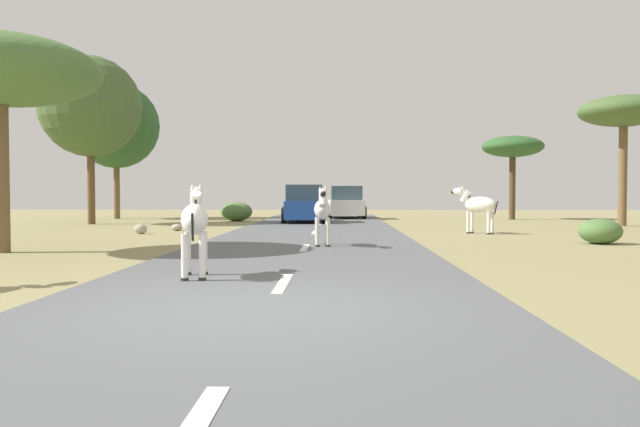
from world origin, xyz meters
TOP-DOWN VIEW (x-y plane):
  - ground_plane at (0.00, 0.00)m, footprint 90.00×90.00m
  - road at (0.27, 0.00)m, footprint 6.00×64.00m
  - lane_markings at (0.27, -1.00)m, footprint 0.16×56.00m
  - zebra_0 at (0.68, 8.61)m, footprint 0.47×1.63m
  - zebra_1 at (5.90, 14.32)m, footprint 1.51×1.27m
  - zebra_2 at (-1.22, 2.66)m, footprint 0.60×1.61m
  - car_0 at (1.48, 26.76)m, footprint 2.18×4.42m
  - car_1 at (-0.56, 21.71)m, footprint 2.27×4.46m
  - tree_0 at (-10.09, 20.45)m, footprint 4.53×4.53m
  - tree_1 at (13.23, 19.63)m, footprint 3.71×3.71m
  - tree_5 at (-11.09, 26.43)m, footprint 4.66×4.66m
  - tree_6 at (10.36, 26.11)m, footprint 3.22×3.22m
  - tree_7 at (-6.82, 7.10)m, footprint 4.58×4.58m
  - bush_0 at (-4.03, 23.70)m, footprint 1.59×1.43m
  - bush_1 at (8.31, 10.03)m, footprint 1.17×1.05m
  - rock_0 at (-5.71, 13.83)m, footprint 0.44×0.35m
  - rock_2 at (-4.94, 15.70)m, footprint 0.40×0.44m

SIDE VIEW (x-z plane):
  - ground_plane at x=0.00m, z-range 0.00..0.00m
  - road at x=0.27m, z-range 0.00..0.05m
  - lane_markings at x=0.27m, z-range 0.05..0.06m
  - rock_2 at x=-4.94m, z-range 0.00..0.25m
  - rock_0 at x=-5.71m, z-range 0.00..0.34m
  - bush_1 at x=8.31m, z-range 0.00..0.70m
  - bush_0 at x=-4.03m, z-range 0.00..0.95m
  - car_0 at x=1.48m, z-range -0.02..1.72m
  - car_1 at x=-0.56m, z-range -0.02..1.72m
  - zebra_2 at x=-1.22m, z-range 0.20..1.73m
  - zebra_0 at x=0.68m, z-range 0.20..1.73m
  - zebra_1 at x=5.90m, z-range 0.16..1.82m
  - tree_6 at x=10.36m, z-range 1.59..6.05m
  - tree_7 at x=-6.82m, z-range 1.70..6.77m
  - tree_1 at x=13.23m, z-range 2.05..7.60m
  - tree_5 at x=-11.09m, z-range 1.37..8.80m
  - tree_0 at x=-10.09m, z-range 1.51..9.07m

